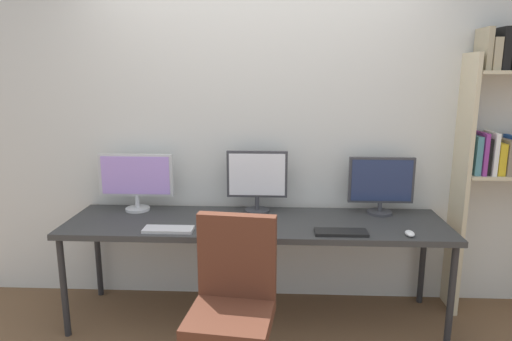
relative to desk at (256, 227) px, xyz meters
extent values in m
cube|color=silver|center=(0.00, 0.42, 0.61)|extent=(5.04, 0.10, 2.60)
cube|color=#333333|center=(0.00, 0.00, 0.03)|extent=(2.64, 0.68, 0.04)
cylinder|color=#262628|center=(-1.27, -0.29, -0.34)|extent=(0.04, 0.04, 0.70)
cylinder|color=#262628|center=(1.27, -0.29, -0.34)|extent=(0.04, 0.04, 0.70)
cylinder|color=#262628|center=(-1.27, 0.29, -0.34)|extent=(0.04, 0.04, 0.70)
cylinder|color=#262628|center=(1.27, 0.29, -0.34)|extent=(0.04, 0.04, 0.70)
cube|color=beige|center=(1.47, 0.23, 0.25)|extent=(0.03, 0.28, 1.89)
cube|color=teal|center=(1.54, 0.24, 0.49)|extent=(0.04, 0.22, 0.27)
cube|color=#8C338C|center=(1.58, 0.22, 0.50)|extent=(0.03, 0.22, 0.30)
cube|color=black|center=(1.61, 0.24, 0.48)|extent=(0.02, 0.22, 0.26)
cube|color=white|center=(1.65, 0.22, 0.50)|extent=(0.03, 0.22, 0.30)
cube|color=gold|center=(1.70, 0.23, 0.47)|extent=(0.05, 0.22, 0.22)
cube|color=gray|center=(1.75, 0.22, 0.48)|extent=(0.05, 0.22, 0.25)
cube|color=#1E4799|center=(1.80, 0.23, 0.49)|extent=(0.03, 0.22, 0.27)
cube|color=tan|center=(1.54, 0.24, 1.21)|extent=(0.04, 0.22, 0.28)
cube|color=tan|center=(1.59, 0.23, 1.18)|extent=(0.05, 0.22, 0.21)
cube|color=black|center=(1.65, 0.24, 1.21)|extent=(0.06, 0.22, 0.28)
cube|color=black|center=(1.71, 0.23, 1.22)|extent=(0.05, 0.22, 0.29)
cube|color=#592D1E|center=(-0.10, -0.83, -0.22)|extent=(0.49, 0.49, 0.08)
cube|color=#592D1E|center=(-0.07, -0.64, 0.06)|extent=(0.45, 0.12, 0.48)
cylinder|color=silver|center=(-0.90, 0.21, 0.06)|extent=(0.18, 0.18, 0.02)
cylinder|color=silver|center=(-0.90, 0.21, 0.11)|extent=(0.03, 0.03, 0.09)
cube|color=silver|center=(-0.90, 0.21, 0.32)|extent=(0.55, 0.03, 0.31)
cube|color=#B28CE5|center=(-0.90, 0.20, 0.32)|extent=(0.51, 0.01, 0.28)
cylinder|color=#38383D|center=(0.00, 0.21, 0.06)|extent=(0.18, 0.18, 0.02)
cylinder|color=#38383D|center=(0.00, 0.21, 0.11)|extent=(0.03, 0.03, 0.10)
cube|color=#38383D|center=(0.00, 0.21, 0.33)|extent=(0.44, 0.03, 0.34)
cube|color=white|center=(0.00, 0.20, 0.33)|extent=(0.41, 0.01, 0.31)
cylinder|color=#38383D|center=(0.90, 0.21, 0.06)|extent=(0.18, 0.18, 0.02)
cylinder|color=#38383D|center=(0.90, 0.21, 0.10)|extent=(0.03, 0.03, 0.07)
cube|color=#38383D|center=(0.90, 0.21, 0.30)|extent=(0.47, 0.03, 0.34)
cube|color=navy|center=(0.90, 0.20, 0.30)|extent=(0.43, 0.01, 0.30)
cube|color=silver|center=(-0.56, -0.23, 0.06)|extent=(0.32, 0.13, 0.02)
cube|color=black|center=(0.56, -0.23, 0.06)|extent=(0.34, 0.13, 0.02)
ellipsoid|color=silver|center=(0.99, -0.25, 0.06)|extent=(0.06, 0.10, 0.03)
camera|label=1|loc=(0.15, -2.97, 1.05)|focal=31.41mm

